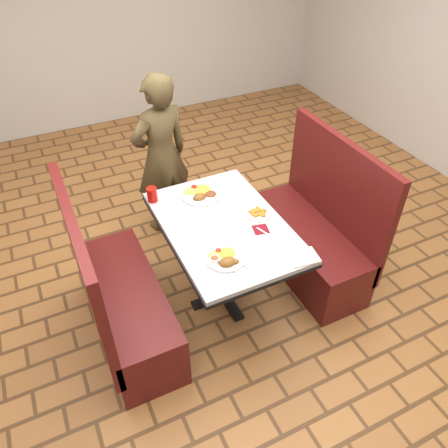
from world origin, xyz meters
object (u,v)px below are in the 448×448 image
at_px(booth_bench_left, 121,302).
at_px(booth_bench_right, 312,237).
at_px(dining_table, 224,234).
at_px(near_dinner_plate, 225,257).
at_px(far_dinner_plate, 200,192).
at_px(red_tumbler, 152,195).
at_px(plantain_plate, 258,213).
at_px(diner_person, 161,157).

relative_size(booth_bench_left, booth_bench_right, 1.00).
distance_m(dining_table, near_dinner_plate, 0.38).
distance_m(booth_bench_right, near_dinner_plate, 1.10).
distance_m(near_dinner_plate, far_dinner_plate, 0.73).
bearing_deg(booth_bench_right, near_dinner_plate, -161.05).
bearing_deg(booth_bench_left, red_tumbler, 47.52).
bearing_deg(dining_table, booth_bench_right, 0.00).
distance_m(booth_bench_right, red_tumbler, 1.34).
distance_m(booth_bench_left, plantain_plate, 1.15).
height_order(far_dinner_plate, plantain_plate, far_dinner_plate).
relative_size(booth_bench_right, plantain_plate, 6.39).
relative_size(near_dinner_plate, plantain_plate, 1.34).
height_order(booth_bench_right, plantain_plate, booth_bench_right).
bearing_deg(red_tumbler, booth_bench_left, -132.48).
bearing_deg(near_dinner_plate, dining_table, 65.21).
bearing_deg(plantain_plate, diner_person, 107.91).
xyz_separation_m(diner_person, near_dinner_plate, (-0.07, -1.41, 0.04)).
bearing_deg(dining_table, near_dinner_plate, -114.79).
height_order(booth_bench_right, far_dinner_plate, booth_bench_right).
bearing_deg(far_dinner_plate, booth_bench_left, -153.58).
relative_size(booth_bench_left, plantain_plate, 6.39).
distance_m(dining_table, far_dinner_plate, 0.41).
relative_size(booth_bench_left, far_dinner_plate, 3.98).
bearing_deg(near_dinner_plate, booth_bench_right, 18.95).
distance_m(dining_table, booth_bench_left, 0.86).
relative_size(far_dinner_plate, plantain_plate, 1.61).
bearing_deg(far_dinner_plate, plantain_plate, -55.38).
relative_size(far_dinner_plate, red_tumbler, 2.70).
bearing_deg(red_tumbler, near_dinner_plate, -75.40).
xyz_separation_m(booth_bench_right, red_tumbler, (-1.16, 0.48, 0.48)).
xyz_separation_m(far_dinner_plate, plantain_plate, (0.28, -0.40, -0.02)).
bearing_deg(far_dinner_plate, dining_table, -88.72).
bearing_deg(plantain_plate, near_dinner_plate, -142.99).
bearing_deg(booth_bench_left, booth_bench_right, 0.00).
relative_size(booth_bench_right, diner_person, 0.82).
xyz_separation_m(dining_table, far_dinner_plate, (-0.01, 0.39, 0.12)).
distance_m(diner_person, far_dinner_plate, 0.69).
height_order(booth_bench_right, near_dinner_plate, booth_bench_right).
bearing_deg(far_dinner_plate, red_tumbler, 166.19).
bearing_deg(diner_person, dining_table, 81.24).
distance_m(far_dinner_plate, plantain_plate, 0.49).
relative_size(diner_person, red_tumbler, 13.18).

